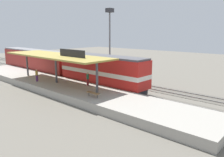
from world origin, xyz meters
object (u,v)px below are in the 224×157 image
light_mast (110,28)px  locomotive (102,71)px  person_walking (88,78)px  passenger_carriage_single (35,61)px  platform_bench (93,93)px  person_waiting (37,75)px  freight_car (90,65)px

light_mast → locomotive: bearing=-143.8°
light_mast → person_walking: size_ratio=6.84×
locomotive → passenger_carriage_single: (0.00, 18.00, -0.10)m
platform_bench → person_walking: person_walking is taller
light_mast → person_walking: 13.79m
locomotive → person_waiting: locomotive is taller
passenger_carriage_single → freight_car: 11.44m
platform_bench → locomotive: 7.69m
platform_bench → person_waiting: person_waiting is taller
passenger_carriage_single → light_mast: bearing=-57.6°
passenger_carriage_single → freight_car: size_ratio=1.67×
person_walking → passenger_carriage_single: bearing=81.3°
locomotive → person_waiting: 9.11m
passenger_carriage_single → platform_bench: bearing=-104.8°
freight_car → person_walking: 10.71m
locomotive → light_mast: light_mast is taller
person_walking → light_mast: bearing=29.3°
platform_bench → passenger_carriage_single: (6.00, 22.69, 0.97)m
light_mast → platform_bench: bearing=-143.0°
locomotive → person_walking: (-2.79, -0.22, -0.56)m
platform_bench → passenger_carriage_single: bearing=75.2°
platform_bench → locomotive: size_ratio=0.12×
platform_bench → freight_car: size_ratio=0.14×
passenger_carriage_single → light_mast: 15.77m
locomotive → person_walking: bearing=-175.4°
passenger_carriage_single → person_waiting: size_ratio=11.70×
person_walking → platform_bench: bearing=-125.7°
platform_bench → light_mast: 18.66m
passenger_carriage_single → person_waiting: bearing=-118.3°
locomotive → light_mast: (7.80, 5.71, 5.99)m
passenger_carriage_single → freight_car: bearing=-66.3°
platform_bench → person_walking: 5.52m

